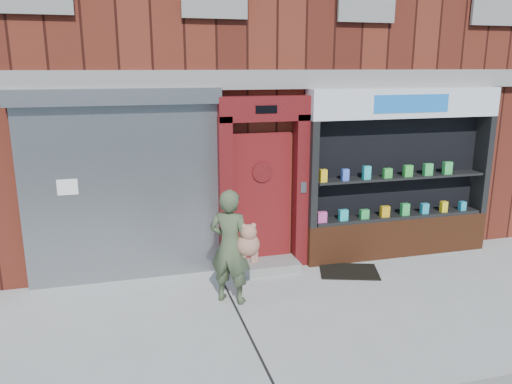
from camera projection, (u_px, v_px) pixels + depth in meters
name	position (u px, v px, depth m)	size (l,w,h in m)	color
ground	(350.00, 310.00, 7.06)	(80.00, 80.00, 0.00)	#9E9E99
building	(246.00, 38.00, 11.69)	(12.00, 8.16, 8.00)	#491810
shutter_bay	(122.00, 176.00, 7.68)	(3.10, 0.30, 3.04)	gray
red_door_bay	(264.00, 184.00, 8.25)	(1.52, 0.58, 2.90)	#4B0C0F
pharmacy_bay	(399.00, 181.00, 8.86)	(3.50, 0.41, 3.00)	#622E17
woman	(232.00, 246.00, 7.14)	(0.78, 0.68, 1.69)	#465437
doormat	(349.00, 271.00, 8.37)	(0.96, 0.67, 0.02)	black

